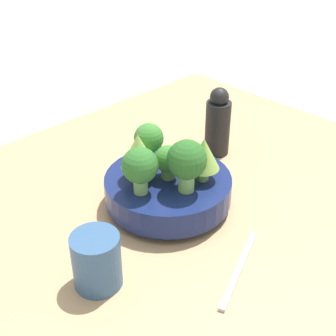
# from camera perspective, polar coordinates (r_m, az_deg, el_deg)

# --- Properties ---
(ground_plane) EXTENTS (6.00, 6.00, 0.00)m
(ground_plane) POSITION_cam_1_polar(r_m,az_deg,el_deg) (0.92, 1.04, -5.14)
(ground_plane) COLOR #ADA89E
(table) EXTENTS (1.03, 0.85, 0.03)m
(table) POSITION_cam_1_polar(r_m,az_deg,el_deg) (0.91, 1.05, -4.31)
(table) COLOR tan
(table) RESTS_ON ground_plane
(bowl) EXTENTS (0.23, 0.23, 0.06)m
(bowl) POSITION_cam_1_polar(r_m,az_deg,el_deg) (0.86, 0.00, -2.58)
(bowl) COLOR navy
(bowl) RESTS_ON table
(broccoli_floret_back) EXTENTS (0.06, 0.06, 0.08)m
(broccoli_floret_back) POSITION_cam_1_polar(r_m,az_deg,el_deg) (0.87, -2.36, 3.53)
(broccoli_floret_back) COLOR #7AB256
(broccoli_floret_back) RESTS_ON bowl
(broccoli_floret_front) EXTENTS (0.07, 0.07, 0.10)m
(broccoli_floret_front) POSITION_cam_1_polar(r_m,az_deg,el_deg) (0.78, 2.31, 0.80)
(broccoli_floret_front) COLOR #7AB256
(broccoli_floret_front) RESTS_ON bowl
(broccoli_floret_left) EXTENTS (0.06, 0.06, 0.09)m
(broccoli_floret_left) POSITION_cam_1_polar(r_m,az_deg,el_deg) (0.78, -3.43, 0.14)
(broccoli_floret_left) COLOR #7AB256
(broccoli_floret_left) RESTS_ON bowl
(romanesco_piece_near) EXTENTS (0.06, 0.06, 0.08)m
(romanesco_piece_near) POSITION_cam_1_polar(r_m,az_deg,el_deg) (0.82, 4.35, 1.63)
(romanesco_piece_near) COLOR #609347
(romanesco_piece_near) RESTS_ON bowl
(romanesco_piece_far) EXTENTS (0.06, 0.06, 0.09)m
(romanesco_piece_far) POSITION_cam_1_polar(r_m,az_deg,el_deg) (0.81, -3.64, 1.96)
(romanesco_piece_far) COLOR #609347
(romanesco_piece_far) RESTS_ON bowl
(broccoli_floret_center) EXTENTS (0.05, 0.05, 0.06)m
(broccoli_floret_center) POSITION_cam_1_polar(r_m,az_deg,el_deg) (0.83, 0.00, 0.95)
(broccoli_floret_center) COLOR #609347
(broccoli_floret_center) RESTS_ON bowl
(cup) EXTENTS (0.07, 0.07, 0.09)m
(cup) POSITION_cam_1_polar(r_m,az_deg,el_deg) (0.71, -8.69, -11.10)
(cup) COLOR #33567F
(cup) RESTS_ON table
(pepper_mill) EXTENTS (0.05, 0.05, 0.15)m
(pepper_mill) POSITION_cam_1_polar(r_m,az_deg,el_deg) (1.02, 6.09, 5.44)
(pepper_mill) COLOR black
(pepper_mill) RESTS_ON table
(fork) EXTENTS (0.17, 0.08, 0.01)m
(fork) POSITION_cam_1_polar(r_m,az_deg,el_deg) (0.76, 8.68, -11.98)
(fork) COLOR #B2B2B7
(fork) RESTS_ON table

